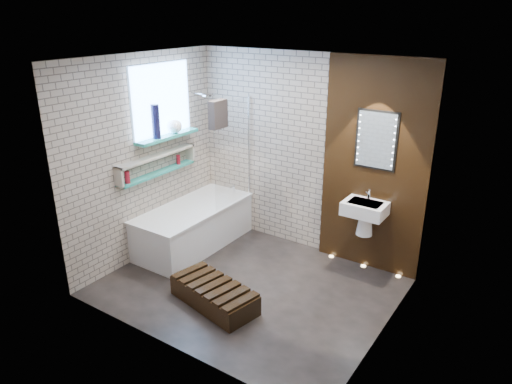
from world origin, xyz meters
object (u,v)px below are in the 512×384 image
Objects in this scene: bath_screen at (233,153)px; bathtub at (194,226)px; washbasin at (365,213)px; walnut_step at (214,295)px; led_mirror at (376,140)px.

bathtub is at bearing -128.90° from bath_screen.
walnut_step is (-1.06, -1.59, -0.68)m from washbasin.
bathtub is 1.48m from walnut_step.
washbasin is 0.57× the size of walnut_step.
washbasin reaches higher than bathtub.
washbasin is (2.17, 0.62, 0.50)m from bathtub.
walnut_step is (0.76, -1.40, -1.17)m from bath_screen.
bathtub is at bearing -163.99° from washbasin.
led_mirror is (2.17, 0.78, 1.36)m from bathtub.
washbasin is 2.02m from walnut_step.
bath_screen is 1.89m from washbasin.
bath_screen is 1.37× the size of walnut_step.
led_mirror is (0.00, 0.16, 0.86)m from washbasin.
led_mirror reaches higher than bath_screen.
bath_screen is 1.89m from led_mirror.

